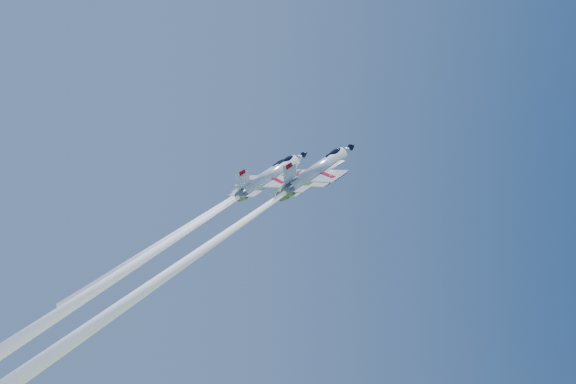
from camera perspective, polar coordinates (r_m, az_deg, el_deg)
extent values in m
cylinder|color=white|center=(104.32, 1.99, 1.46)|extent=(7.59, 7.45, 12.65)
cone|color=white|center=(109.84, 4.45, 3.16)|extent=(3.63, 3.53, 3.37)
cone|color=black|center=(111.16, 4.98, 3.52)|extent=(1.83, 1.78, 1.69)
cone|color=slate|center=(99.52, -0.51, -0.27)|extent=(3.18, 3.09, 2.33)
ellipsoid|color=black|center=(107.63, 3.51, 2.96)|extent=(3.45, 2.80, 2.65)
cube|color=black|center=(106.37, 2.95, 2.74)|extent=(1.14, 0.82, 0.92)
cube|color=white|center=(103.51, 1.59, 1.01)|extent=(9.24, 10.80, 3.42)
cube|color=white|center=(107.04, 2.28, 1.93)|extent=(3.47, 2.78, 2.03)
cube|color=white|center=(105.27, 3.42, 1.91)|extent=(3.47, 2.78, 2.03)
cube|color=white|center=(100.23, -0.12, -0.07)|extent=(4.94, 5.86, 1.80)
cube|color=white|center=(99.85, -0.28, 0.96)|extent=(3.27, 2.50, 4.19)
cube|color=#B00814|center=(99.60, -0.40, 1.81)|extent=(1.32, 0.97, 1.21)
cube|color=black|center=(104.66, 2.13, 0.95)|extent=(8.60, 5.41, 5.74)
sphere|color=white|center=(99.34, -0.61, -0.34)|extent=(1.25, 1.22, 1.10)
cone|color=white|center=(85.89, -10.84, -7.34)|extent=(20.34, 20.08, 42.76)
cylinder|color=white|center=(106.36, -2.00, 1.38)|extent=(6.25, 6.14, 10.42)
cone|color=white|center=(110.61, 0.16, 2.78)|extent=(2.99, 2.91, 2.77)
cone|color=black|center=(111.63, 0.64, 3.09)|extent=(1.51, 1.47, 1.39)
cone|color=slate|center=(102.65, -4.15, 0.00)|extent=(2.62, 2.54, 1.92)
ellipsoid|color=black|center=(108.90, -0.67, 2.61)|extent=(2.84, 2.31, 2.18)
cube|color=black|center=(107.93, -1.16, 2.43)|extent=(0.94, 0.67, 0.76)
cube|color=white|center=(105.74, -2.35, 1.03)|extent=(7.61, 8.90, 2.82)
cube|color=white|center=(108.56, -1.69, 1.77)|extent=(2.86, 2.29, 1.67)
cube|color=white|center=(106.98, -0.82, 1.75)|extent=(2.86, 2.29, 1.67)
cube|color=white|center=(103.20, -3.81, 0.16)|extent=(4.07, 4.83, 1.48)
cube|color=white|center=(102.91, -3.96, 0.98)|extent=(2.69, 2.06, 3.45)
cube|color=#B00814|center=(102.71, -4.06, 1.66)|extent=(1.09, 0.80, 1.00)
cube|color=black|center=(106.62, -1.87, 0.98)|extent=(7.08, 4.46, 4.73)
sphere|color=white|center=(102.51, -4.23, -0.06)|extent=(1.03, 1.01, 0.91)
cone|color=white|center=(93.35, -11.15, -4.52)|extent=(14.54, 14.34, 30.03)
cylinder|color=white|center=(96.10, 2.61, 1.92)|extent=(7.49, 7.36, 12.49)
cone|color=white|center=(101.62, 5.20, 3.70)|extent=(3.58, 3.48, 3.32)
cone|color=black|center=(102.95, 5.76, 4.09)|extent=(1.80, 1.76, 1.67)
cone|color=slate|center=(91.28, -0.05, 0.08)|extent=(3.14, 3.05, 2.30)
ellipsoid|color=black|center=(99.41, 4.21, 3.50)|extent=(3.40, 2.77, 2.61)
cube|color=black|center=(98.16, 3.62, 3.28)|extent=(1.12, 0.81, 0.91)
cube|color=white|center=(95.28, 2.18, 1.45)|extent=(9.12, 10.66, 3.37)
cube|color=white|center=(98.79, 2.90, 2.41)|extent=(3.43, 2.74, 2.00)
cube|color=white|center=(97.06, 4.13, 2.40)|extent=(3.43, 2.74, 2.00)
cube|color=white|center=(92.00, 0.37, 0.30)|extent=(4.88, 5.79, 1.77)
cube|color=white|center=(91.63, 0.19, 1.40)|extent=(3.23, 2.46, 4.14)
cube|color=#B00814|center=(91.40, 0.07, 2.33)|extent=(1.30, 0.96, 1.19)
cube|color=black|center=(96.42, 2.76, 1.37)|extent=(8.49, 5.34, 5.67)
sphere|color=white|center=(91.11, -0.16, 0.01)|extent=(1.24, 1.20, 1.09)
cone|color=white|center=(75.81, -13.82, -9.28)|extent=(23.44, 23.15, 50.09)
cylinder|color=white|center=(94.98, -1.61, 1.38)|extent=(6.79, 6.66, 11.31)
cone|color=white|center=(99.64, 0.98, 3.06)|extent=(3.24, 3.16, 3.01)
cone|color=black|center=(100.77, 1.55, 3.43)|extent=(1.63, 1.59, 1.51)
cone|color=slate|center=(90.94, -4.22, -0.32)|extent=(2.84, 2.76, 2.08)
ellipsoid|color=black|center=(97.76, -0.01, 2.86)|extent=(3.08, 2.51, 2.37)
cube|color=black|center=(96.70, -0.60, 2.64)|extent=(1.02, 0.73, 0.82)
cube|color=white|center=(94.29, -2.03, 0.95)|extent=(8.26, 9.66, 3.06)
cube|color=white|center=(97.37, -1.23, 1.84)|extent=(3.10, 2.48, 1.82)
cube|color=white|center=(95.67, -0.17, 1.83)|extent=(3.10, 2.48, 1.82)
cube|color=white|center=(91.54, -3.81, -0.12)|extent=(4.42, 5.24, 1.61)
cube|color=white|center=(91.21, -3.99, 0.88)|extent=(2.92, 2.23, 3.75)
cube|color=#B00814|center=(91.00, -4.11, 1.72)|extent=(1.18, 0.86, 1.08)
cube|color=black|center=(95.26, -1.45, 0.89)|extent=(7.69, 4.84, 5.14)
sphere|color=white|center=(90.79, -4.32, -0.39)|extent=(1.12, 1.09, 0.99)
cone|color=white|center=(79.06, -15.79, -7.75)|extent=(19.47, 19.23, 41.25)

